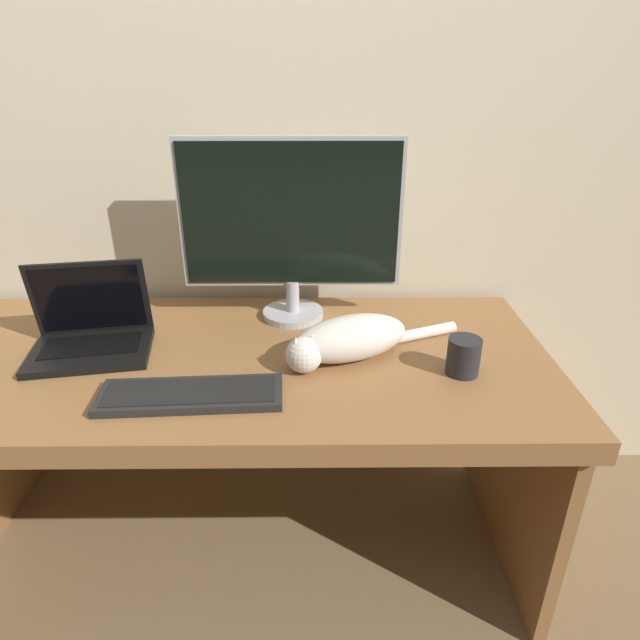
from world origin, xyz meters
TOP-DOWN VIEW (x-y plane):
  - wall_back at (0.00, 0.83)m, footprint 6.40×0.06m
  - desk at (0.00, 0.39)m, footprint 1.74×0.77m
  - monitor at (0.17, 0.63)m, footprint 0.64×0.19m
  - laptop at (-0.37, 0.42)m, footprint 0.34×0.27m
  - external_keyboard at (-0.06, 0.17)m, footprint 0.43×0.16m
  - cat at (0.32, 0.36)m, footprint 0.49×0.29m
  - coffee_mug at (0.61, 0.28)m, footprint 0.08×0.08m

SIDE VIEW (x-z plane):
  - desk at x=0.00m, z-range 0.22..0.92m
  - external_keyboard at x=-0.06m, z-range 0.70..0.72m
  - coffee_mug at x=0.61m, z-range 0.70..0.80m
  - laptop at x=-0.37m, z-range 0.63..0.87m
  - cat at x=0.32m, z-range 0.70..0.82m
  - monitor at x=0.17m, z-range 0.73..1.26m
  - wall_back at x=0.00m, z-range 0.00..2.60m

